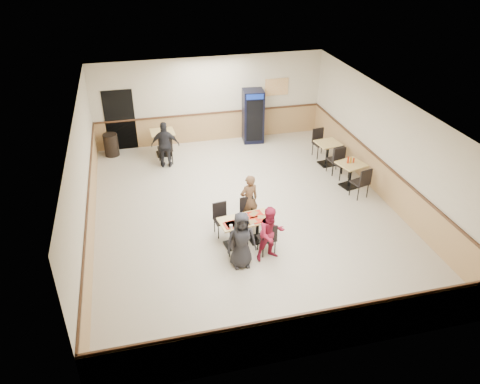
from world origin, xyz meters
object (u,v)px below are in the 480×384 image
object	(u,v)px
diner_man_opposite	(249,200)
pepsi_cooler	(253,116)
diner_woman_left	(241,240)
side_table_far	(328,150)
trash_bin	(111,145)
diner_woman_right	(271,234)
back_table	(163,139)
main_table	(245,227)
lone_diner	(165,145)
side_table_near	(351,171)

from	to	relation	value
diner_man_opposite	pepsi_cooler	world-z (taller)	pepsi_cooler
diner_woman_left	side_table_far	world-z (taller)	diner_woman_left
diner_woman_left	trash_bin	distance (m)	7.30
diner_woman_right	back_table	xyz separation A→B (m)	(-1.84, 6.27, -0.14)
diner_woman_left	diner_woman_right	world-z (taller)	diner_woman_left
main_table	trash_bin	distance (m)	6.68
diner_woman_right	pepsi_cooler	xyz separation A→B (m)	(1.38, 6.67, 0.25)
main_table	trash_bin	xyz separation A→B (m)	(-3.13, 5.90, -0.07)
main_table	pepsi_cooler	size ratio (longest dim) A/B	0.72
diner_woman_left	back_table	bearing A→B (deg)	101.28
diner_woman_right	side_table_far	distance (m)	5.33
diner_woman_left	pepsi_cooler	distance (m)	7.08
diner_woman_left	side_table_far	xyz separation A→B (m)	(3.93, 4.35, -0.19)
lone_diner	pepsi_cooler	distance (m)	3.49
lone_diner	pepsi_cooler	xyz separation A→B (m)	(3.22, 1.33, 0.18)
side_table_near	pepsi_cooler	bearing A→B (deg)	115.82
diner_man_opposite	trash_bin	size ratio (longest dim) A/B	1.85
pepsi_cooler	trash_bin	bearing A→B (deg)	-173.58
diner_woman_left	trash_bin	size ratio (longest dim) A/B	1.83
side_table_far	pepsi_cooler	size ratio (longest dim) A/B	0.43
diner_woman_right	back_table	distance (m)	6.54
diner_woman_right	lone_diner	distance (m)	5.65
side_table_near	pepsi_cooler	xyz separation A→B (m)	(-1.91, 3.94, 0.43)
side_table_far	pepsi_cooler	world-z (taller)	pepsi_cooler
side_table_far	side_table_near	bearing A→B (deg)	-87.28
main_table	pepsi_cooler	bearing A→B (deg)	65.71
back_table	diner_woman_right	bearing A→B (deg)	-73.62
main_table	diner_woman_right	world-z (taller)	diner_woman_right
diner_woman_left	side_table_far	distance (m)	5.87
main_table	side_table_near	distance (m)	4.21
diner_man_opposite	lone_diner	xyz separation A→B (m)	(-1.73, 3.80, 0.05)
diner_woman_right	side_table_far	bearing A→B (deg)	43.67
diner_woman_right	diner_man_opposite	size ratio (longest dim) A/B	0.98
diner_woman_right	side_table_near	bearing A→B (deg)	30.40
side_table_near	main_table	bearing A→B (deg)	-151.58
side_table_far	pepsi_cooler	distance (m)	3.06
main_table	trash_bin	size ratio (longest dim) A/B	1.77
lone_diner	trash_bin	bearing A→B (deg)	-26.53
main_table	diner_woman_right	xyz separation A→B (m)	(0.42, -0.72, 0.23)
back_table	trash_bin	world-z (taller)	back_table
side_table_far	back_table	xyz separation A→B (m)	(-5.06, 2.02, 0.04)
diner_woman_left	diner_man_opposite	size ratio (longest dim) A/B	0.99
lone_diner	side_table_near	bearing A→B (deg)	163.40
diner_man_opposite	back_table	distance (m)	5.04
diner_woman_right	trash_bin	distance (m)	7.52
lone_diner	side_table_far	distance (m)	5.18
side_table_far	back_table	bearing A→B (deg)	158.23
trash_bin	back_table	bearing A→B (deg)	-11.59
diner_woman_left	side_table_far	size ratio (longest dim) A/B	1.74
main_table	diner_woman_right	size ratio (longest dim) A/B	0.98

